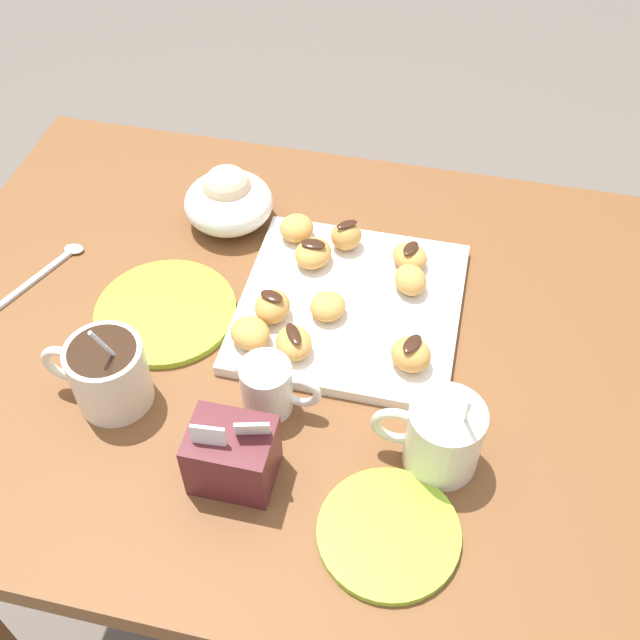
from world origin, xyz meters
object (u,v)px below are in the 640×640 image
(coffee_mug_cream_left, at_px, (442,435))
(beignet_2, at_px, (410,257))
(saucer_lime_left, at_px, (166,311))
(beignet_9, at_px, (346,236))
(ice_cream_bowl, at_px, (228,200))
(saucer_lime_right, at_px, (389,533))
(beignet_4, at_px, (297,228))
(beignet_3, at_px, (313,253))
(dining_table, at_px, (303,397))
(pastry_plate_square, at_px, (350,306))
(beignet_7, at_px, (272,307))
(beignet_5, at_px, (328,306))
(beignet_0, at_px, (292,343))
(beignet_8, at_px, (250,333))
(cream_pitcher_white, at_px, (268,386))
(beignet_6, at_px, (411,354))
(beignet_1, at_px, (410,280))
(coffee_mug_cream_right, at_px, (107,372))
(sugar_caddy, at_px, (232,455))

(coffee_mug_cream_left, relative_size, beignet_2, 2.82)
(saucer_lime_left, height_order, beignet_9, beignet_9)
(ice_cream_bowl, distance_m, saucer_lime_right, 0.53)
(beignet_2, height_order, beignet_4, beignet_4)
(beignet_3, xyz_separation_m, beignet_4, (0.03, -0.04, 0.00))
(dining_table, bearing_deg, beignet_4, -74.36)
(pastry_plate_square, relative_size, beignet_7, 5.59)
(beignet_5, relative_size, beignet_7, 0.94)
(dining_table, xyz_separation_m, beignet_0, (0.00, 0.04, 0.16))
(beignet_0, bearing_deg, beignet_8, -3.75)
(beignet_9, bearing_deg, dining_table, 81.36)
(coffee_mug_cream_left, xyz_separation_m, cream_pitcher_white, (0.20, -0.03, -0.01))
(beignet_0, relative_size, beignet_6, 1.02)
(dining_table, xyz_separation_m, ice_cream_bowl, (0.15, -0.19, 0.17))
(saucer_lime_left, distance_m, beignet_6, 0.33)
(beignet_1, bearing_deg, dining_table, 39.63)
(coffee_mug_cream_left, bearing_deg, beignet_5, -46.45)
(dining_table, xyz_separation_m, saucer_lime_left, (0.18, -0.00, 0.13))
(pastry_plate_square, distance_m, beignet_9, 0.11)
(beignet_3, relative_size, beignet_6, 1.09)
(beignet_7, bearing_deg, beignet_8, 70.72)
(saucer_lime_left, distance_m, beignet_8, 0.13)
(beignet_4, bearing_deg, saucer_lime_right, 116.04)
(pastry_plate_square, relative_size, cream_pitcher_white, 2.69)
(coffee_mug_cream_right, bearing_deg, cream_pitcher_white, -171.21)
(beignet_9, bearing_deg, beignet_8, 67.37)
(beignet_6, bearing_deg, saucer_lime_left, -4.47)
(coffee_mug_cream_left, distance_m, beignet_2, 0.29)
(beignet_0, distance_m, beignet_4, 0.21)
(cream_pitcher_white, bearing_deg, coffee_mug_cream_left, 172.01)
(cream_pitcher_white, xyz_separation_m, ice_cream_bowl, (0.14, -0.30, 0.00))
(dining_table, height_order, sugar_caddy, sugar_caddy)
(beignet_0, xyz_separation_m, beignet_9, (-0.03, -0.20, 0.00))
(beignet_1, xyz_separation_m, beignet_3, (0.13, -0.02, -0.00))
(coffee_mug_cream_right, height_order, beignet_9, coffee_mug_cream_right)
(beignet_6, relative_size, beignet_8, 0.98)
(ice_cream_bowl, distance_m, beignet_2, 0.27)
(dining_table, bearing_deg, beignet_8, 29.49)
(coffee_mug_cream_left, relative_size, beignet_0, 2.72)
(sugar_caddy, height_order, beignet_9, sugar_caddy)
(dining_table, distance_m, saucer_lime_right, 0.32)
(coffee_mug_cream_left, xyz_separation_m, beignet_2, (0.07, -0.28, -0.02))
(beignet_0, bearing_deg, beignet_3, -86.45)
(sugar_caddy, distance_m, beignet_6, 0.25)
(beignet_3, distance_m, beignet_9, 0.05)
(beignet_7, bearing_deg, beignet_1, -151.81)
(coffee_mug_cream_right, bearing_deg, beignet_1, -142.98)
(beignet_1, relative_size, beignet_3, 0.90)
(dining_table, relative_size, coffee_mug_cream_right, 7.62)
(beignet_4, height_order, beignet_6, beignet_6)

